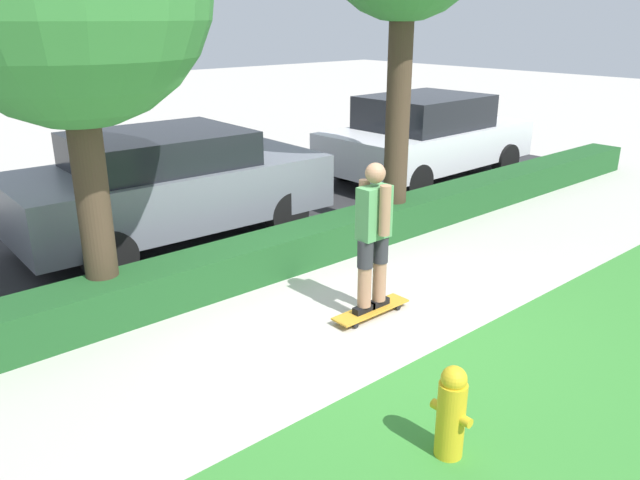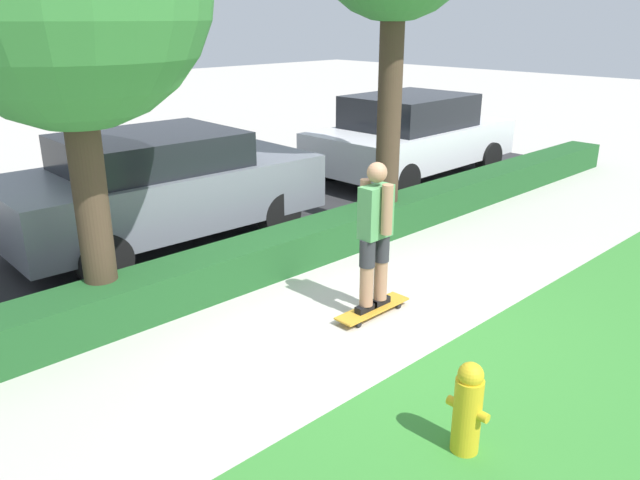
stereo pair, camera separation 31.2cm
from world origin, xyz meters
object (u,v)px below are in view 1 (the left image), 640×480
at_px(parked_car_rear, 426,136).
at_px(fire_hydrant, 451,412).
at_px(skater_person, 373,234).
at_px(skateboard, 371,310).
at_px(parked_car_middle, 169,184).

height_order(parked_car_rear, fire_hydrant, parked_car_rear).
height_order(skater_person, fire_hydrant, skater_person).
bearing_deg(skater_person, skateboard, 0.00).
bearing_deg(skater_person, parked_car_rear, 34.96).
bearing_deg(skateboard, fire_hydrant, -121.18).
height_order(skater_person, parked_car_rear, skater_person).
xyz_separation_m(parked_car_middle, parked_car_rear, (5.55, 0.01, 0.00)).
distance_m(skateboard, fire_hydrant, 2.31).
bearing_deg(parked_car_middle, parked_car_rear, 1.77).
bearing_deg(parked_car_rear, parked_car_middle, 178.74).
distance_m(skater_person, parked_car_middle, 3.61).
distance_m(parked_car_middle, parked_car_rear, 5.55).
bearing_deg(parked_car_rear, skateboard, -146.39).
xyz_separation_m(skater_person, fire_hydrant, (-1.18, -1.96, -0.56)).
xyz_separation_m(skater_person, parked_car_rear, (5.14, 3.59, -0.10)).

